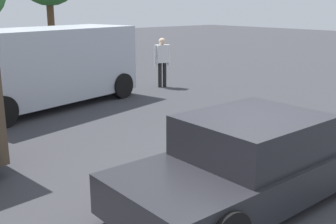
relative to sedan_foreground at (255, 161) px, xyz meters
name	(u,v)px	position (x,y,z in m)	size (l,w,h in m)	color
ground_plane	(253,198)	(0.00, 0.00, -0.58)	(80.00, 80.00, 0.00)	#38383D
sedan_foreground	(255,161)	(0.00, 0.00, 0.00)	(4.48, 1.85, 1.27)	#232328
van_white	(46,65)	(0.09, 7.36, 0.59)	(5.52, 3.16, 2.15)	#B2B7C1
pedestrian	(162,58)	(4.29, 7.45, 0.43)	(0.54, 0.36, 1.69)	black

